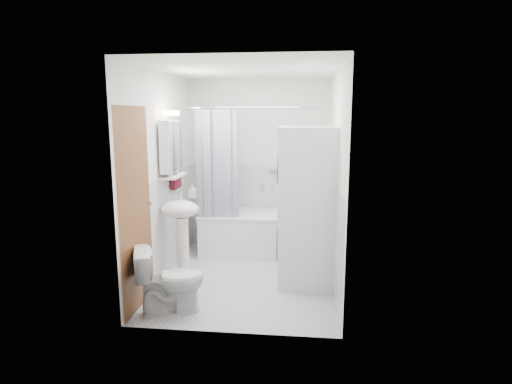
# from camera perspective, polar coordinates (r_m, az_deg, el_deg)

# --- Properties ---
(floor) EXTENTS (2.60, 2.60, 0.00)m
(floor) POSITION_cam_1_polar(r_m,az_deg,el_deg) (5.19, -1.17, -11.37)
(floor) COLOR silver
(floor) RESTS_ON ground
(room_walls) EXTENTS (2.60, 2.60, 2.60)m
(room_walls) POSITION_cam_1_polar(r_m,az_deg,el_deg) (4.84, -1.23, 5.20)
(room_walls) COLOR white
(room_walls) RESTS_ON ground
(wainscot) EXTENTS (1.98, 2.58, 2.58)m
(wainscot) POSITION_cam_1_polar(r_m,az_deg,el_deg) (5.28, -0.78, -4.14)
(wainscot) COLOR white
(wainscot) RESTS_ON ground
(door) EXTENTS (0.05, 2.00, 2.00)m
(door) POSITION_cam_1_polar(r_m,az_deg,el_deg) (4.61, -13.91, -1.50)
(door) COLOR brown
(door) RESTS_ON ground
(bathtub) EXTENTS (1.51, 0.72, 0.58)m
(bathtub) POSITION_cam_1_polar(r_m,az_deg,el_deg) (5.95, -0.00, -5.25)
(bathtub) COLOR white
(bathtub) RESTS_ON ground
(tub_spout) EXTENTS (0.04, 0.12, 0.04)m
(tub_spout) POSITION_cam_1_polar(r_m,az_deg,el_deg) (6.13, 2.19, 0.75)
(tub_spout) COLOR silver
(tub_spout) RESTS_ON room_walls
(curtain_rod) EXTENTS (1.69, 0.02, 0.02)m
(curtain_rod) POSITION_cam_1_polar(r_m,az_deg,el_deg) (5.44, -0.35, 11.19)
(curtain_rod) COLOR silver
(curtain_rod) RESTS_ON room_walls
(shower_curtain) EXTENTS (0.55, 0.02, 1.45)m
(shower_curtain) POSITION_cam_1_polar(r_m,az_deg,el_deg) (5.55, -5.20, 3.37)
(shower_curtain) COLOR #131240
(shower_curtain) RESTS_ON curtain_rod
(sink) EXTENTS (0.44, 0.37, 1.04)m
(sink) POSITION_cam_1_polar(r_m,az_deg,el_deg) (5.01, -9.99, -3.89)
(sink) COLOR white
(sink) RESTS_ON ground
(medicine_cabinet) EXTENTS (0.13, 0.50, 0.71)m
(medicine_cabinet) POSITION_cam_1_polar(r_m,az_deg,el_deg) (5.13, -11.23, 6.18)
(medicine_cabinet) COLOR white
(medicine_cabinet) RESTS_ON room_walls
(shelf) EXTENTS (0.18, 0.54, 0.02)m
(shelf) POSITION_cam_1_polar(r_m,az_deg,el_deg) (5.16, -10.93, 2.13)
(shelf) COLOR silver
(shelf) RESTS_ON room_walls
(shower_caddy) EXTENTS (0.22, 0.06, 0.02)m
(shower_caddy) POSITION_cam_1_polar(r_m,az_deg,el_deg) (6.08, 2.67, 3.06)
(shower_caddy) COLOR silver
(shower_caddy) RESTS_ON room_walls
(towel) EXTENTS (0.07, 0.30, 0.73)m
(towel) POSITION_cam_1_polar(r_m,az_deg,el_deg) (5.41, -10.66, 4.42)
(towel) COLOR #530D1A
(towel) RESTS_ON room_walls
(washer_dryer) EXTENTS (0.66, 0.65, 1.79)m
(washer_dryer) POSITION_cam_1_polar(r_m,az_deg,el_deg) (4.85, 6.69, -1.95)
(washer_dryer) COLOR white
(washer_dryer) RESTS_ON ground
(toilet) EXTENTS (0.75, 0.58, 0.65)m
(toilet) POSITION_cam_1_polar(r_m,az_deg,el_deg) (4.34, -11.38, -11.46)
(toilet) COLOR white
(toilet) RESTS_ON ground
(soap_pump) EXTENTS (0.08, 0.17, 0.08)m
(soap_pump) POSITION_cam_1_polar(r_m,az_deg,el_deg) (5.29, -8.50, -0.33)
(soap_pump) COLOR gray
(soap_pump) RESTS_ON sink
(shelf_bottle) EXTENTS (0.07, 0.18, 0.07)m
(shelf_bottle) POSITION_cam_1_polar(r_m,az_deg,el_deg) (5.01, -11.45, 2.43)
(shelf_bottle) COLOR gray
(shelf_bottle) RESTS_ON shelf
(shelf_cup) EXTENTS (0.10, 0.09, 0.10)m
(shelf_cup) POSITION_cam_1_polar(r_m,az_deg,el_deg) (5.27, -10.57, 3.00)
(shelf_cup) COLOR gray
(shelf_cup) RESTS_ON shelf
(shampoo_a) EXTENTS (0.13, 0.17, 0.13)m
(shampoo_a) POSITION_cam_1_polar(r_m,az_deg,el_deg) (6.07, 3.58, 3.76)
(shampoo_a) COLOR gray
(shampoo_a) RESTS_ON shower_caddy
(shampoo_b) EXTENTS (0.08, 0.21, 0.08)m
(shampoo_b) POSITION_cam_1_polar(r_m,az_deg,el_deg) (6.07, 4.71, 3.50)
(shampoo_b) COLOR #275F9F
(shampoo_b) RESTS_ON shower_caddy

